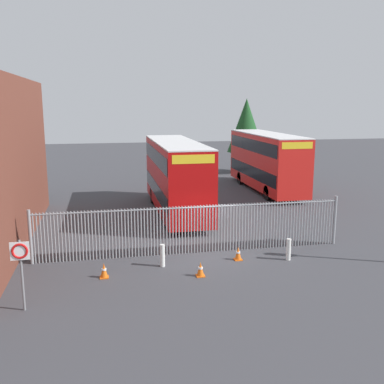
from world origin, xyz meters
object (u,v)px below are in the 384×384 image
at_px(double_decker_bus_behind_fence_left, 266,160).
at_px(double_decker_bus_near_gate, 176,174).
at_px(traffic_cone_near_kerb, 104,271).
at_px(speed_limit_sign_post, 20,259).
at_px(bollard_near_left, 162,256).
at_px(traffic_cone_mid_forecourt, 200,269).
at_px(bollard_center_front, 289,249).
at_px(traffic_cone_by_gate, 238,254).

bearing_deg(double_decker_bus_behind_fence_left, double_decker_bus_near_gate, -144.89).
relative_size(traffic_cone_near_kerb, speed_limit_sign_post, 0.25).
xyz_separation_m(bollard_near_left, traffic_cone_mid_forecourt, (1.32, -1.35, -0.19)).
bearing_deg(double_decker_bus_near_gate, traffic_cone_mid_forecourt, -94.05).
relative_size(double_decker_bus_near_gate, bollard_near_left, 11.38).
height_order(double_decker_bus_near_gate, bollard_near_left, double_decker_bus_near_gate).
distance_m(double_decker_bus_behind_fence_left, traffic_cone_near_kerb, 19.87).
relative_size(traffic_cone_mid_forecourt, traffic_cone_near_kerb, 1.00).
height_order(traffic_cone_near_kerb, speed_limit_sign_post, speed_limit_sign_post).
height_order(bollard_center_front, traffic_cone_by_gate, bollard_center_front).
distance_m(bollard_near_left, traffic_cone_by_gate, 3.32).
relative_size(double_decker_bus_behind_fence_left, bollard_near_left, 11.38).
height_order(double_decker_bus_near_gate, traffic_cone_by_gate, double_decker_bus_near_gate).
xyz_separation_m(double_decker_bus_behind_fence_left, bollard_near_left, (-10.04, -14.60, -1.95)).
bearing_deg(speed_limit_sign_post, double_decker_bus_behind_fence_left, 49.64).
xyz_separation_m(double_decker_bus_behind_fence_left, traffic_cone_near_kerb, (-12.43, -15.35, -2.13)).
distance_m(bollard_center_front, speed_limit_sign_post, 10.85).
bearing_deg(traffic_cone_near_kerb, double_decker_bus_behind_fence_left, 51.00).
distance_m(traffic_cone_near_kerb, speed_limit_sign_post, 3.76).
xyz_separation_m(traffic_cone_by_gate, speed_limit_sign_post, (-8.28, -3.18, 1.49)).
distance_m(traffic_cone_mid_forecourt, traffic_cone_near_kerb, 3.75).
height_order(bollard_near_left, traffic_cone_mid_forecourt, bollard_near_left).
bearing_deg(bollard_center_front, bollard_near_left, 176.75).
relative_size(traffic_cone_mid_forecourt, speed_limit_sign_post, 0.25).
xyz_separation_m(bollard_near_left, traffic_cone_by_gate, (3.31, 0.12, -0.19)).
relative_size(double_decker_bus_near_gate, traffic_cone_mid_forecourt, 18.32).
height_order(double_decker_bus_behind_fence_left, traffic_cone_by_gate, double_decker_bus_behind_fence_left).
bearing_deg(double_decker_bus_near_gate, traffic_cone_near_kerb, -114.51).
distance_m(traffic_cone_by_gate, speed_limit_sign_post, 8.99).
xyz_separation_m(double_decker_bus_near_gate, traffic_cone_near_kerb, (-4.44, -9.73, -2.13)).
xyz_separation_m(traffic_cone_mid_forecourt, speed_limit_sign_post, (-6.28, -1.71, 1.49)).
height_order(double_decker_bus_near_gate, double_decker_bus_behind_fence_left, same).
relative_size(bollard_center_front, speed_limit_sign_post, 0.40).
bearing_deg(traffic_cone_near_kerb, traffic_cone_by_gate, 8.70).
height_order(double_decker_bus_near_gate, traffic_cone_mid_forecourt, double_decker_bus_near_gate).
height_order(bollard_center_front, traffic_cone_near_kerb, bollard_center_front).
relative_size(bollard_near_left, traffic_cone_by_gate, 1.61).
relative_size(bollard_near_left, traffic_cone_near_kerb, 1.61).
bearing_deg(bollard_center_front, speed_limit_sign_post, -165.23).
xyz_separation_m(double_decker_bus_near_gate, bollard_near_left, (-2.05, -8.98, -1.95)).
bearing_deg(bollard_near_left, traffic_cone_near_kerb, -162.59).
bearing_deg(traffic_cone_near_kerb, bollard_near_left, 17.41).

